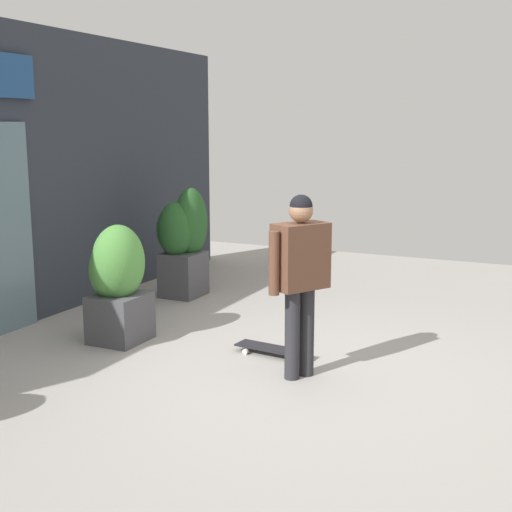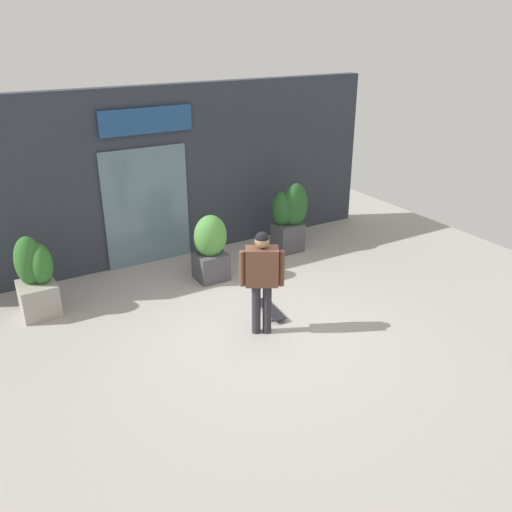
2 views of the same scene
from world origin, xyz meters
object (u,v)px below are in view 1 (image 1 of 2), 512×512
object	(u,v)px
skateboard	(273,349)
skateboarder	(300,268)
planter_box_left	(182,238)
planter_box_right	(116,277)

from	to	relation	value
skateboard	skateboarder	bearing A→B (deg)	141.79
skateboard	planter_box_left	xyz separation A→B (m)	(1.68, 2.02, 0.69)
skateboard	planter_box_right	size ratio (longest dim) A/B	0.65
skateboard	planter_box_left	distance (m)	2.71
skateboarder	planter_box_left	distance (m)	3.23
planter_box_left	planter_box_right	world-z (taller)	planter_box_left
planter_box_left	planter_box_right	bearing A→B (deg)	-168.35
skateboard	planter_box_left	size ratio (longest dim) A/B	0.56
skateboarder	planter_box_left	world-z (taller)	skateboarder
planter_box_left	planter_box_right	xyz separation A→B (m)	(-1.93, -0.40, -0.08)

